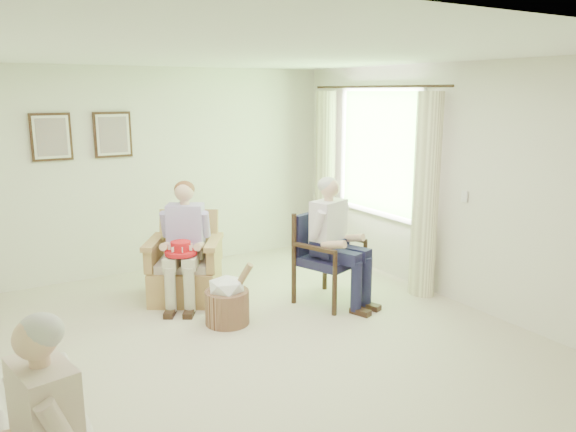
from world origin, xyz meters
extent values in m
plane|color=beige|center=(0.00, 0.00, 0.00)|extent=(5.50, 5.50, 0.00)
cube|color=silver|center=(0.00, 2.75, 1.30)|extent=(5.00, 0.04, 2.60)
cube|color=silver|center=(0.00, -2.75, 1.30)|extent=(5.00, 0.04, 2.60)
cube|color=silver|center=(2.50, 0.00, 1.30)|extent=(0.04, 5.50, 2.60)
cube|color=white|center=(0.00, 0.00, 2.60)|extent=(5.00, 5.50, 0.02)
cube|color=#2D6B23|center=(2.47, 1.20, 1.55)|extent=(0.02, 1.40, 1.50)
cube|color=white|center=(2.46, 1.20, 2.33)|extent=(0.04, 1.52, 0.06)
cube|color=white|center=(2.46, 1.20, 0.77)|extent=(0.04, 1.52, 0.06)
cylinder|color=#382114|center=(2.37, 1.20, 2.35)|extent=(0.03, 2.50, 0.03)
cylinder|color=#FFF7C7|center=(2.33, 0.22, 1.15)|extent=(0.34, 0.34, 2.30)
cylinder|color=#FFF7C7|center=(2.33, 2.18, 1.15)|extent=(0.34, 0.34, 2.30)
cube|color=#382114|center=(-1.15, 2.72, 1.78)|extent=(0.45, 0.03, 0.55)
cube|color=silver|center=(-1.15, 2.70, 1.78)|extent=(0.39, 0.01, 0.49)
cube|color=tan|center=(-1.15, 2.69, 1.78)|extent=(0.33, 0.01, 0.43)
cube|color=#382114|center=(-0.45, 2.72, 1.78)|extent=(0.45, 0.03, 0.55)
cube|color=silver|center=(-0.45, 2.70, 1.78)|extent=(0.39, 0.01, 0.49)
cube|color=tan|center=(-0.45, 2.69, 1.78)|extent=(0.33, 0.01, 0.43)
cube|color=tan|center=(-0.06, 1.47, 0.19)|extent=(0.72, 0.70, 0.38)
cube|color=beige|center=(-0.06, 1.44, 0.42)|extent=(0.56, 0.54, 0.09)
cube|color=tan|center=(-0.06, 1.77, 0.69)|extent=(0.67, 0.20, 0.57)
cube|color=tan|center=(-0.39, 1.47, 0.52)|extent=(0.09, 0.65, 0.27)
cube|color=tan|center=(0.28, 1.47, 0.52)|extent=(0.09, 0.65, 0.27)
cylinder|color=black|center=(0.99, 0.30, 0.21)|extent=(0.05, 0.05, 0.43)
cylinder|color=black|center=(1.57, 0.30, 0.21)|extent=(0.05, 0.05, 0.43)
cylinder|color=black|center=(0.99, 0.84, 0.21)|extent=(0.05, 0.05, 0.43)
cylinder|color=black|center=(1.57, 0.84, 0.21)|extent=(0.05, 0.05, 0.43)
cube|color=#1A1937|center=(1.28, 0.57, 0.48)|extent=(0.56, 0.54, 0.10)
cube|color=#1A1937|center=(1.28, 0.83, 0.74)|extent=(0.53, 0.07, 0.49)
cube|color=beige|center=(-0.06, 1.45, 0.58)|extent=(0.40, 0.26, 0.16)
cube|color=#B59FE1|center=(-0.06, 1.47, 0.86)|extent=(0.39, 0.24, 0.46)
sphere|color=#DDAD8E|center=(-0.06, 1.46, 1.23)|extent=(0.21, 0.21, 0.21)
ellipsoid|color=brown|center=(-0.06, 1.48, 1.25)|extent=(0.22, 0.22, 0.18)
cube|color=beige|center=(-0.16, 1.23, 0.53)|extent=(0.14, 0.44, 0.13)
cube|color=beige|center=(0.04, 1.23, 0.53)|extent=(0.14, 0.44, 0.13)
cylinder|color=beige|center=(-0.16, 1.03, 0.27)|extent=(0.12, 0.12, 0.48)
cylinder|color=beige|center=(0.04, 1.03, 0.27)|extent=(0.12, 0.12, 0.48)
cube|color=#1B1B3B|center=(1.28, 0.57, 0.64)|extent=(0.40, 0.26, 0.16)
cube|color=white|center=(1.28, 0.59, 0.92)|extent=(0.39, 0.24, 0.46)
sphere|color=#DDAD8E|center=(1.28, 0.58, 1.29)|extent=(0.21, 0.21, 0.21)
ellipsoid|color=#B7B2AD|center=(1.28, 0.60, 1.31)|extent=(0.22, 0.22, 0.18)
cube|color=#1B1B3B|center=(1.18, 0.35, 0.59)|extent=(0.14, 0.44, 0.13)
cube|color=#1B1B3B|center=(1.38, 0.35, 0.59)|extent=(0.14, 0.44, 0.13)
cylinder|color=#1B1B3B|center=(1.18, 0.15, 0.30)|extent=(0.12, 0.12, 0.54)
cylinder|color=#1B1B3B|center=(1.38, 0.15, 0.30)|extent=(0.12, 0.12, 0.54)
cube|color=beige|center=(-1.95, -1.47, 0.77)|extent=(0.41, 0.24, 0.46)
sphere|color=#DDAD8E|center=(-1.95, -1.48, 1.14)|extent=(0.21, 0.21, 0.21)
ellipsoid|color=#B7B2AD|center=(-1.95, -1.46, 1.16)|extent=(0.22, 0.22, 0.18)
cylinder|color=red|center=(-0.19, 1.20, 0.63)|extent=(0.34, 0.34, 0.04)
cylinder|color=red|center=(-0.19, 1.20, 0.69)|extent=(0.21, 0.21, 0.12)
cube|color=white|center=(-0.08, 1.20, 0.69)|extent=(0.05, 0.01, 0.05)
cube|color=white|center=(-0.13, 1.29, 0.69)|extent=(0.03, 0.04, 0.05)
cube|color=white|center=(-0.22, 1.31, 0.69)|extent=(0.02, 0.05, 0.05)
cube|color=white|center=(-0.29, 1.25, 0.69)|extent=(0.04, 0.03, 0.05)
cube|color=white|center=(-0.29, 1.16, 0.69)|extent=(0.04, 0.03, 0.05)
cube|color=white|center=(-0.22, 1.10, 0.69)|extent=(0.02, 0.05, 0.05)
cube|color=white|center=(-0.13, 1.12, 0.69)|extent=(0.03, 0.04, 0.05)
cylinder|color=#9E7356|center=(0.05, 0.60, 0.17)|extent=(0.58, 0.58, 0.35)
ellipsoid|color=white|center=(0.05, 0.60, 0.40)|extent=(0.40, 0.40, 0.24)
cylinder|color=#A57F56|center=(0.15, 0.55, 0.40)|extent=(0.17, 0.32, 0.52)
camera|label=1|loc=(-2.17, -4.26, 2.29)|focal=35.00mm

